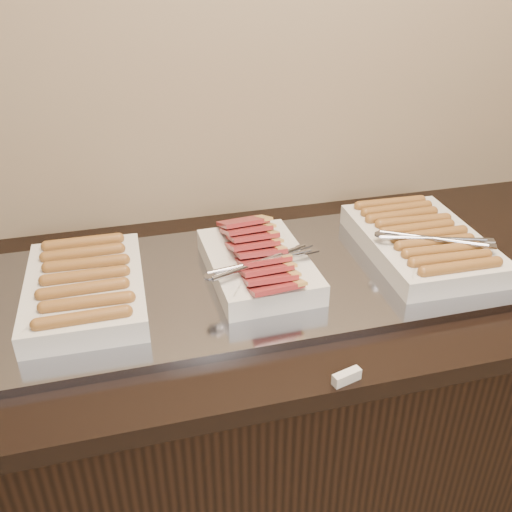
{
  "coord_description": "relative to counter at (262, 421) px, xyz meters",
  "views": [
    {
      "loc": [
        -0.3,
        1.06,
        1.61
      ],
      "look_at": [
        -0.02,
        2.13,
        0.97
      ],
      "focal_mm": 40.0,
      "sensor_mm": 36.0,
      "label": 1
    }
  ],
  "objects": [
    {
      "name": "counter",
      "position": [
        0.0,
        0.0,
        0.0
      ],
      "size": [
        2.06,
        0.76,
        0.9
      ],
      "color": "black",
      "rests_on": "ground"
    },
    {
      "name": "dish_left",
      "position": [
        -0.39,
        -0.0,
        0.5
      ],
      "size": [
        0.25,
        0.37,
        0.07
      ],
      "rotation": [
        0.0,
        0.0,
        -0.02
      ],
      "color": "silver",
      "rests_on": "warming_tray"
    },
    {
      "name": "dish_right",
      "position": [
        0.39,
        -0.0,
        0.5
      ],
      "size": [
        0.28,
        0.4,
        0.08
      ],
      "rotation": [
        0.0,
        0.0,
        -0.02
      ],
      "color": "silver",
      "rests_on": "warming_tray"
    },
    {
      "name": "label_holder",
      "position": [
        0.06,
        -0.36,
        0.46
      ],
      "size": [
        0.06,
        0.03,
        0.02
      ],
      "primitive_type": "cube",
      "rotation": [
        0.0,
        0.0,
        0.26
      ],
      "color": "silver",
      "rests_on": "counter"
    },
    {
      "name": "warming_tray",
      "position": [
        -0.03,
        0.0,
        0.46
      ],
      "size": [
        1.2,
        0.5,
        0.02
      ],
      "primitive_type": "cube",
      "color": "gray",
      "rests_on": "counter"
    },
    {
      "name": "dish_center",
      "position": [
        -0.01,
        -0.0,
        0.5
      ],
      "size": [
        0.27,
        0.35,
        0.09
      ],
      "rotation": [
        0.0,
        0.0,
        0.02
      ],
      "color": "silver",
      "rests_on": "warming_tray"
    }
  ]
}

